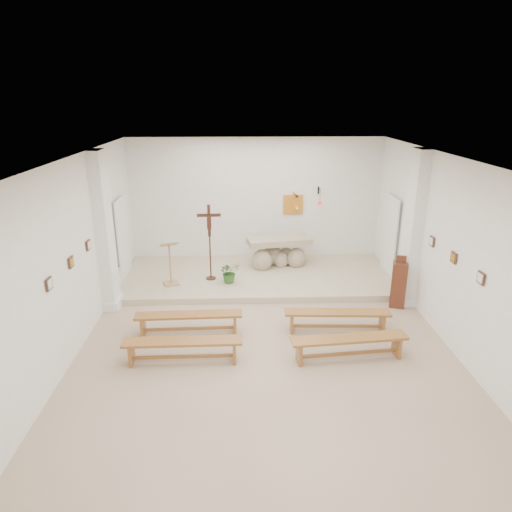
{
  "coord_description": "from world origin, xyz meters",
  "views": [
    {
      "loc": [
        -0.44,
        -7.55,
        4.51
      ],
      "look_at": [
        -0.11,
        1.6,
        1.31
      ],
      "focal_mm": 32.0,
      "sensor_mm": 36.0,
      "label": 1
    }
  ],
  "objects_px": {
    "bench_left_second": "(183,346)",
    "bench_left_front": "(189,319)",
    "altar": "(278,254)",
    "crucifix_stand": "(210,237)",
    "lectern": "(170,263)",
    "bench_right_second": "(349,343)",
    "donation_pedestal": "(399,284)",
    "bench_right_front": "(337,316)"
  },
  "relations": [
    {
      "from": "crucifix_stand",
      "to": "bench_left_second",
      "type": "distance_m",
      "value": 3.73
    },
    {
      "from": "bench_left_second",
      "to": "bench_left_front",
      "type": "bearing_deg",
      "value": 89.28
    },
    {
      "from": "bench_left_second",
      "to": "bench_right_second",
      "type": "distance_m",
      "value": 2.97
    },
    {
      "from": "altar",
      "to": "crucifix_stand",
      "type": "distance_m",
      "value": 2.13
    },
    {
      "from": "crucifix_stand",
      "to": "bench_right_second",
      "type": "height_order",
      "value": "crucifix_stand"
    },
    {
      "from": "lectern",
      "to": "altar",
      "type": "bearing_deg",
      "value": 2.62
    },
    {
      "from": "lectern",
      "to": "bench_left_second",
      "type": "xyz_separation_m",
      "value": [
        0.66,
        -3.29,
        -0.38
      ]
    },
    {
      "from": "bench_left_front",
      "to": "bench_left_second",
      "type": "relative_size",
      "value": 1.0
    },
    {
      "from": "crucifix_stand",
      "to": "bench_right_second",
      "type": "bearing_deg",
      "value": -55.91
    },
    {
      "from": "altar",
      "to": "bench_right_second",
      "type": "xyz_separation_m",
      "value": [
        0.91,
        -4.49,
        -0.15
      ]
    },
    {
      "from": "bench_left_front",
      "to": "bench_right_front",
      "type": "relative_size",
      "value": 1.0
    },
    {
      "from": "lectern",
      "to": "bench_left_front",
      "type": "xyz_separation_m",
      "value": [
        0.66,
        -2.24,
        -0.38
      ]
    },
    {
      "from": "bench_right_front",
      "to": "bench_left_second",
      "type": "relative_size",
      "value": 1.0
    },
    {
      "from": "bench_left_front",
      "to": "bench_left_second",
      "type": "height_order",
      "value": "same"
    },
    {
      "from": "altar",
      "to": "crucifix_stand",
      "type": "bearing_deg",
      "value": -163.33
    },
    {
      "from": "bench_right_front",
      "to": "bench_left_second",
      "type": "distance_m",
      "value": 3.15
    },
    {
      "from": "lectern",
      "to": "bench_right_second",
      "type": "relative_size",
      "value": 0.53
    },
    {
      "from": "bench_left_second",
      "to": "bench_right_second",
      "type": "height_order",
      "value": "same"
    },
    {
      "from": "bench_left_front",
      "to": "lectern",
      "type": "bearing_deg",
      "value": 104.74
    },
    {
      "from": "bench_left_second",
      "to": "donation_pedestal",
      "type": "bearing_deg",
      "value": 24.71
    },
    {
      "from": "crucifix_stand",
      "to": "bench_right_second",
      "type": "xyz_separation_m",
      "value": [
        2.68,
        -3.6,
        -0.92
      ]
    },
    {
      "from": "lectern",
      "to": "bench_right_front",
      "type": "xyz_separation_m",
      "value": [
        3.64,
        -2.24,
        -0.38
      ]
    },
    {
      "from": "crucifix_stand",
      "to": "bench_left_front",
      "type": "relative_size",
      "value": 0.9
    },
    {
      "from": "bench_right_second",
      "to": "bench_left_second",
      "type": "bearing_deg",
      "value": 174.45
    },
    {
      "from": "altar",
      "to": "lectern",
      "type": "xyz_separation_m",
      "value": [
        -2.73,
        -1.21,
        0.23
      ]
    },
    {
      "from": "bench_right_second",
      "to": "altar",
      "type": "bearing_deg",
      "value": 95.86
    },
    {
      "from": "altar",
      "to": "bench_left_second",
      "type": "relative_size",
      "value": 0.84
    },
    {
      "from": "lectern",
      "to": "bench_left_second",
      "type": "distance_m",
      "value": 3.37
    },
    {
      "from": "altar",
      "to": "donation_pedestal",
      "type": "distance_m",
      "value": 3.42
    },
    {
      "from": "crucifix_stand",
      "to": "bench_right_front",
      "type": "bearing_deg",
      "value": -46.24
    },
    {
      "from": "lectern",
      "to": "bench_right_front",
      "type": "distance_m",
      "value": 4.29
    },
    {
      "from": "lectern",
      "to": "crucifix_stand",
      "type": "relative_size",
      "value": 0.6
    },
    {
      "from": "lectern",
      "to": "bench_right_second",
      "type": "xyz_separation_m",
      "value": [
        3.64,
        -3.29,
        -0.38
      ]
    },
    {
      "from": "lectern",
      "to": "crucifix_stand",
      "type": "bearing_deg",
      "value": -2.73
    },
    {
      "from": "crucifix_stand",
      "to": "bench_left_front",
      "type": "distance_m",
      "value": 2.74
    },
    {
      "from": "altar",
      "to": "bench_left_second",
      "type": "bearing_deg",
      "value": -124.61
    },
    {
      "from": "lectern",
      "to": "bench_right_second",
      "type": "distance_m",
      "value": 4.91
    },
    {
      "from": "lectern",
      "to": "crucifix_stand",
      "type": "xyz_separation_m",
      "value": [
        0.95,
        0.32,
        0.54
      ]
    },
    {
      "from": "donation_pedestal",
      "to": "bench_left_front",
      "type": "distance_m",
      "value": 4.73
    },
    {
      "from": "bench_left_front",
      "to": "bench_right_front",
      "type": "bearing_deg",
      "value": -1.73
    },
    {
      "from": "altar",
      "to": "lectern",
      "type": "distance_m",
      "value": 2.99
    },
    {
      "from": "lectern",
      "to": "bench_left_front",
      "type": "bearing_deg",
      "value": -94.79
    }
  ]
}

